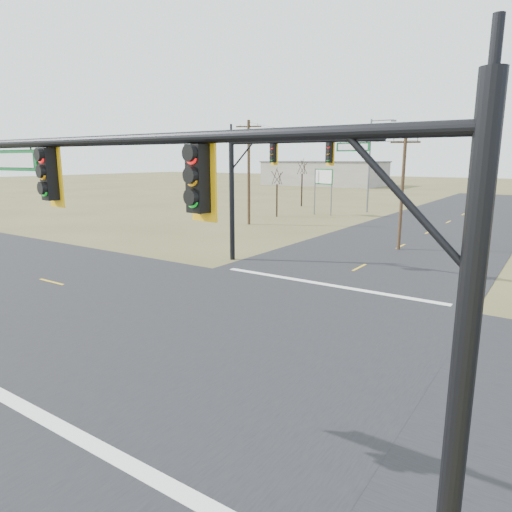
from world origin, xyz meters
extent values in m
plane|color=brown|center=(0.00, 0.00, 0.00)|extent=(320.00, 320.00, 0.00)
cube|color=black|center=(0.00, 0.00, 0.01)|extent=(160.00, 14.00, 0.02)
cube|color=black|center=(0.00, 0.00, 0.01)|extent=(14.00, 160.00, 0.02)
cube|color=silver|center=(0.00, -7.50, 0.03)|extent=(12.00, 0.40, 0.01)
cube|color=silver|center=(0.00, 7.50, 0.03)|extent=(12.00, 0.40, 0.01)
cylinder|color=black|center=(8.79, -7.50, 3.58)|extent=(0.29, 0.29, 7.17)
cylinder|color=black|center=(3.67, -7.50, 6.57)|extent=(10.24, 0.18, 0.18)
cube|color=#0C5723|center=(-0.51, -7.50, 6.22)|extent=(1.80, 0.05, 0.45)
cylinder|color=black|center=(-7.57, 9.68, 3.91)|extent=(0.31, 0.31, 7.81)
cylinder|color=black|center=(-2.83, 9.68, 7.21)|extent=(9.48, 0.20, 0.20)
cube|color=#0C5723|center=(0.23, 9.68, 6.86)|extent=(1.80, 0.05, 0.45)
cylinder|color=#4A3420|center=(0.18, 18.86, 3.99)|extent=(0.23, 0.23, 7.97)
cube|color=#4A3420|center=(0.18, 18.86, 7.37)|extent=(1.87, 0.77, 0.12)
cylinder|color=#4A3420|center=(-15.88, 23.40, 4.93)|extent=(0.28, 0.28, 9.85)
cube|color=#4A3420|center=(-15.88, 23.40, 9.25)|extent=(2.26, 1.07, 0.12)
cylinder|color=slate|center=(-14.28, 34.27, 2.60)|extent=(0.14, 0.14, 5.20)
cylinder|color=slate|center=(-12.20, 34.27, 2.60)|extent=(0.14, 0.14, 5.20)
cube|color=#0C5723|center=(-13.24, 34.27, 4.33)|extent=(2.66, 0.95, 1.73)
cylinder|color=slate|center=(-10.11, 39.98, 5.40)|extent=(0.22, 0.22, 10.80)
cylinder|color=slate|center=(-8.81, 39.98, 10.60)|extent=(2.59, 0.13, 0.13)
cube|color=slate|center=(-7.52, 39.98, 10.50)|extent=(0.65, 0.48, 0.19)
cylinder|color=black|center=(-16.79, 30.07, 1.79)|extent=(0.18, 0.18, 3.58)
cylinder|color=black|center=(-19.99, 41.71, 2.18)|extent=(0.20, 0.20, 4.36)
cube|color=#A9A296|center=(-40.00, 90.00, 2.75)|extent=(28.00, 14.00, 5.50)
camera|label=1|loc=(9.55, -12.94, 6.24)|focal=32.00mm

